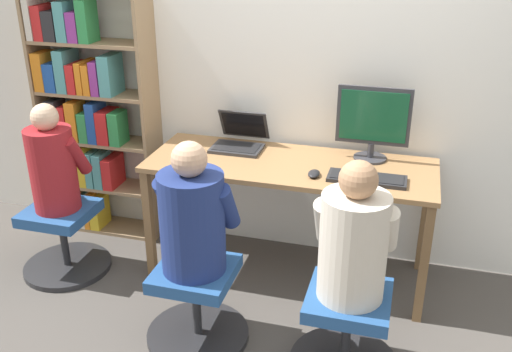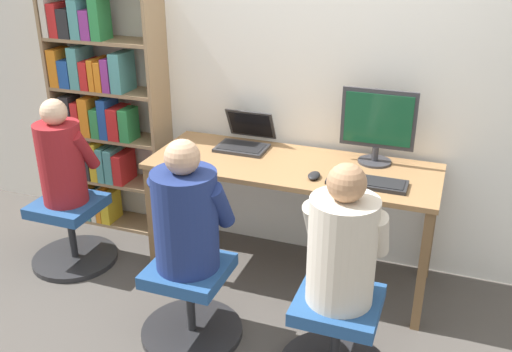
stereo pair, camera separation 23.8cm
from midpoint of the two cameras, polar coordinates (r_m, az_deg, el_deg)
The scene contains 14 objects.
ground_plane at distance 3.56m, azimuth 0.01°, elevation -12.33°, with size 14.00×14.00×0.00m, color #4C4742.
wall_back at distance 3.65m, azimuth 3.10°, elevation 11.13°, with size 10.00×0.05×2.60m.
desk at distance 3.49m, azimuth 1.45°, elevation -0.02°, with size 1.75×0.65×0.78m.
desktop_monitor at distance 3.48m, azimuth 9.70°, elevation 5.22°, with size 0.44×0.20×0.45m.
laptop at distance 3.69m, azimuth -3.54°, elevation 3.56°, with size 0.32×0.33×0.22m.
keyboard at distance 3.25m, azimuth 8.99°, elevation -0.28°, with size 0.44×0.17×0.03m.
computer_mouse_by_keyboard at distance 3.27m, azimuth 3.75°, elevation 0.20°, with size 0.07×0.11×0.03m.
office_chair_left at distance 3.00m, azimuth 6.68°, elevation -15.37°, with size 0.56×0.56×0.45m.
office_chair_right at distance 3.19m, azimuth -8.15°, elevation -12.66°, with size 0.56×0.56×0.45m.
person_at_monitor at distance 2.69m, azimuth 7.25°, elevation -6.41°, with size 0.40×0.35×0.70m.
person_at_laptop at distance 2.91m, azimuth -8.71°, elevation -4.07°, with size 0.41×0.36×0.71m.
bookshelf at distance 4.20m, azimuth -18.25°, elevation 5.62°, with size 0.84×0.26×1.75m.
office_chair_side at distance 3.98m, azimuth -20.31°, elevation -6.04°, with size 0.56×0.56×0.45m.
person_near_shelf at distance 3.76m, azimuth -21.41°, elevation 1.10°, with size 0.35×0.33×0.69m.
Camera 1 is at (0.67, -2.80, 2.11)m, focal length 40.00 mm.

